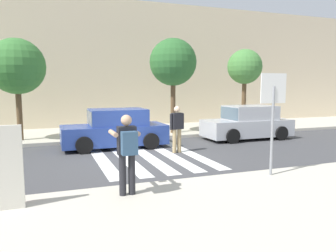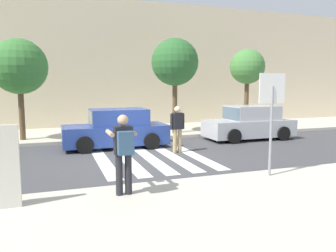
# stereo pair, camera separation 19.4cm
# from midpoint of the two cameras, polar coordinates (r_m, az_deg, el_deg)

# --- Properties ---
(ground_plane) EXTENTS (120.00, 120.00, 0.00)m
(ground_plane) POSITION_cam_midpoint_polar(r_m,az_deg,el_deg) (11.37, -3.70, -5.53)
(ground_plane) COLOR #424244
(sidewalk_near) EXTENTS (60.00, 6.00, 0.14)m
(sidewalk_near) POSITION_cam_midpoint_polar(r_m,az_deg,el_deg) (5.95, 14.46, -16.94)
(sidewalk_near) COLOR beige
(sidewalk_near) RESTS_ON ground
(sidewalk_far) EXTENTS (60.00, 4.80, 0.14)m
(sidewalk_far) POSITION_cam_midpoint_polar(r_m,az_deg,el_deg) (17.10, -9.46, -1.14)
(sidewalk_far) COLOR beige
(sidewalk_far) RESTS_ON ground
(building_facade_far) EXTENTS (56.00, 4.00, 7.38)m
(building_facade_far) POSITION_cam_midpoint_polar(r_m,az_deg,el_deg) (21.31, -11.93, 10.15)
(building_facade_far) COLOR beige
(building_facade_far) RESTS_ON ground
(crosswalk_stripe_0) EXTENTS (0.44, 5.20, 0.01)m
(crosswalk_stripe_0) POSITION_cam_midpoint_polar(r_m,az_deg,el_deg) (11.22, -11.89, -5.81)
(crosswalk_stripe_0) COLOR silver
(crosswalk_stripe_0) RESTS_ON ground
(crosswalk_stripe_1) EXTENTS (0.44, 5.20, 0.01)m
(crosswalk_stripe_1) POSITION_cam_midpoint_polar(r_m,az_deg,el_deg) (11.36, -7.87, -5.56)
(crosswalk_stripe_1) COLOR silver
(crosswalk_stripe_1) RESTS_ON ground
(crosswalk_stripe_2) EXTENTS (0.44, 5.20, 0.01)m
(crosswalk_stripe_2) POSITION_cam_midpoint_polar(r_m,az_deg,el_deg) (11.55, -3.98, -5.30)
(crosswalk_stripe_2) COLOR silver
(crosswalk_stripe_2) RESTS_ON ground
(crosswalk_stripe_3) EXTENTS (0.44, 5.20, 0.01)m
(crosswalk_stripe_3) POSITION_cam_midpoint_polar(r_m,az_deg,el_deg) (11.80, -0.24, -5.03)
(crosswalk_stripe_3) COLOR silver
(crosswalk_stripe_3) RESTS_ON ground
(crosswalk_stripe_4) EXTENTS (0.44, 5.20, 0.01)m
(crosswalk_stripe_4) POSITION_cam_midpoint_polar(r_m,az_deg,el_deg) (12.09, 3.34, -4.75)
(crosswalk_stripe_4) COLOR silver
(crosswalk_stripe_4) RESTS_ON ground
(stop_sign) EXTENTS (0.76, 0.08, 2.64)m
(stop_sign) POSITION_cam_midpoint_polar(r_m,az_deg,el_deg) (8.79, 17.21, 4.10)
(stop_sign) COLOR gray
(stop_sign) RESTS_ON sidewalk_near
(photographer_with_backpack) EXTENTS (0.59, 0.84, 1.72)m
(photographer_with_backpack) POSITION_cam_midpoint_polar(r_m,az_deg,el_deg) (6.96, -7.94, -3.78)
(photographer_with_backpack) COLOR #232328
(photographer_with_backpack) RESTS_ON sidewalk_near
(pedestrian_crossing) EXTENTS (0.58, 0.28, 1.72)m
(pedestrian_crossing) POSITION_cam_midpoint_polar(r_m,az_deg,el_deg) (12.07, 1.10, -0.09)
(pedestrian_crossing) COLOR tan
(pedestrian_crossing) RESTS_ON ground
(parked_car_blue) EXTENTS (4.10, 1.92, 1.55)m
(parked_car_blue) POSITION_cam_midpoint_polar(r_m,az_deg,el_deg) (13.28, -9.59, -0.62)
(parked_car_blue) COLOR #284293
(parked_car_blue) RESTS_ON ground
(parked_car_silver) EXTENTS (4.10, 1.92, 1.55)m
(parked_car_silver) POSITION_cam_midpoint_polar(r_m,az_deg,el_deg) (15.65, 13.35, 0.44)
(parked_car_silver) COLOR #B7BABF
(parked_car_silver) RESTS_ON ground
(street_tree_west) EXTENTS (2.35, 2.35, 4.31)m
(street_tree_west) POSITION_cam_midpoint_polar(r_m,az_deg,el_deg) (15.38, -25.18, 9.31)
(street_tree_west) COLOR brown
(street_tree_west) RESTS_ON sidewalk_far
(street_tree_center) EXTENTS (2.30, 2.30, 4.63)m
(street_tree_center) POSITION_cam_midpoint_polar(r_m,az_deg,el_deg) (16.26, 0.54, 10.97)
(street_tree_center) COLOR brown
(street_tree_center) RESTS_ON sidewalk_far
(street_tree_east) EXTENTS (1.89, 1.89, 4.31)m
(street_tree_east) POSITION_cam_midpoint_polar(r_m,az_deg,el_deg) (18.59, 12.92, 9.91)
(street_tree_east) COLOR brown
(street_tree_east) RESTS_ON sidewalk_far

